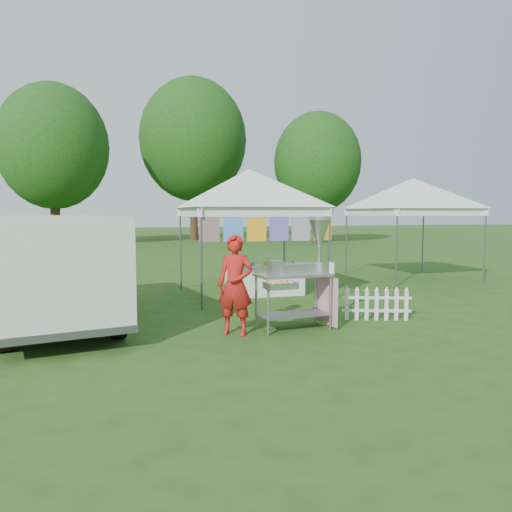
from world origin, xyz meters
name	(u,v)px	position (x,y,z in m)	size (l,w,h in m)	color
ground	(306,327)	(0.00, 0.00, 0.00)	(120.00, 120.00, 0.00)	#254915
canopy_main	(249,170)	(0.00, 3.49, 2.99)	(4.24, 4.24, 3.45)	#59595E
canopy_right	(413,178)	(5.50, 5.00, 2.99)	(4.24, 4.24, 3.45)	#59595E
tree_left	(53,147)	(-6.00, 24.00, 5.83)	(6.40, 6.40, 9.53)	#3D2516
tree_mid	(193,140)	(3.00, 28.00, 7.14)	(7.60, 7.60, 11.52)	#3D2516
tree_right	(318,163)	(10.00, 22.00, 5.18)	(5.60, 5.60, 8.42)	#3D2516
donut_cart	(304,263)	(-0.06, -0.06, 1.13)	(1.37, 1.04, 1.92)	gray
vendor	(235,285)	(-1.30, -0.15, 0.81)	(0.59, 0.39, 1.63)	#B01B15
cargo_van	(51,266)	(-4.21, 1.57, 1.03)	(2.64, 4.87, 1.92)	silver
picket_fence	(377,305)	(1.46, 0.14, 0.29)	(1.19, 0.45, 0.56)	silver
display_table	(265,280)	(0.37, 3.43, 0.37)	(1.80, 0.70, 0.73)	white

